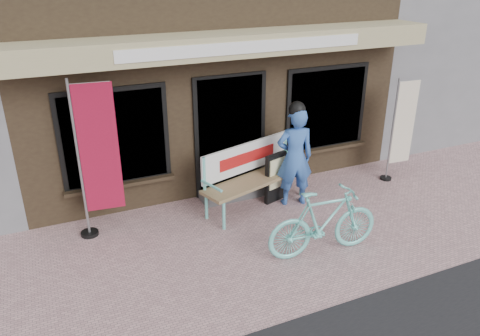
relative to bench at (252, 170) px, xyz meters
name	(u,v)px	position (x,y,z in m)	size (l,w,h in m)	color
ground	(282,244)	(-0.14, -1.35, -0.65)	(70.00, 70.00, 0.00)	#BF9294
storefront	(176,9)	(-0.14, 3.61, 2.34)	(7.00, 6.77, 6.00)	black
neighbor_right_near	(450,4)	(8.36, 4.15, 2.15)	(10.00, 7.00, 5.60)	slate
bench	(252,170)	(0.00, 0.00, 0.00)	(2.11, 1.09, 1.11)	#6FDAD0
person	(295,155)	(0.68, -0.25, 0.26)	(0.72, 0.55, 1.86)	#335EAF
bicycle	(324,222)	(0.29, -1.78, -0.14)	(0.48, 1.71, 1.03)	#6FDAD0
nobori_red	(96,158)	(-2.51, 0.08, 0.63)	(0.73, 0.30, 2.48)	gray
nobori_cream	(401,128)	(3.05, -0.16, 0.39)	(0.59, 0.23, 2.01)	gray
menu_stand	(276,177)	(0.44, -0.05, -0.19)	(0.45, 0.22, 0.90)	black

